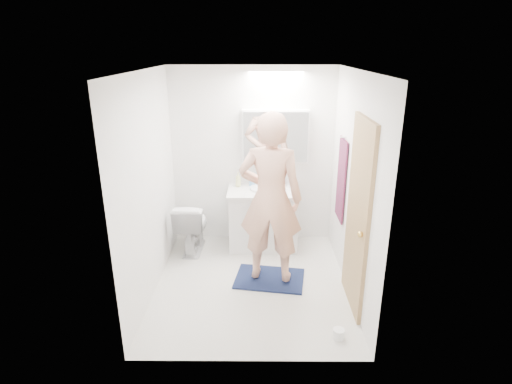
{
  "coord_description": "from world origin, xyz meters",
  "views": [
    {
      "loc": [
        0.08,
        -4.14,
        2.62
      ],
      "look_at": [
        0.05,
        0.25,
        1.05
      ],
      "focal_mm": 28.66,
      "sensor_mm": 36.0,
      "label": 1
    }
  ],
  "objects_px": {
    "toilet": "(192,226)",
    "toothbrush_cup": "(282,183)",
    "medicine_cabinet": "(275,136)",
    "person": "(271,199)",
    "soap_bottle_b": "(253,180)",
    "vanity_cabinet": "(263,220)",
    "toilet_paper_roll": "(339,334)",
    "soap_bottle_a": "(238,179)"
  },
  "relations": [
    {
      "from": "medicine_cabinet",
      "to": "toilet",
      "type": "relative_size",
      "value": 1.25
    },
    {
      "from": "soap_bottle_b",
      "to": "toilet_paper_roll",
      "type": "relative_size",
      "value": 1.5
    },
    {
      "from": "toothbrush_cup",
      "to": "person",
      "type": "bearing_deg",
      "value": -100.05
    },
    {
      "from": "person",
      "to": "toothbrush_cup",
      "type": "relative_size",
      "value": 20.75
    },
    {
      "from": "medicine_cabinet",
      "to": "person",
      "type": "distance_m",
      "value": 1.19
    },
    {
      "from": "toilet",
      "to": "toilet_paper_roll",
      "type": "height_order",
      "value": "toilet"
    },
    {
      "from": "medicine_cabinet",
      "to": "toilet_paper_roll",
      "type": "relative_size",
      "value": 8.0
    },
    {
      "from": "medicine_cabinet",
      "to": "toilet_paper_roll",
      "type": "distance_m",
      "value": 2.63
    },
    {
      "from": "soap_bottle_a",
      "to": "toothbrush_cup",
      "type": "xyz_separation_m",
      "value": [
        0.59,
        0.01,
        -0.06
      ]
    },
    {
      "from": "person",
      "to": "vanity_cabinet",
      "type": "bearing_deg",
      "value": -76.83
    },
    {
      "from": "vanity_cabinet",
      "to": "toilet",
      "type": "xyz_separation_m",
      "value": [
        -0.96,
        -0.11,
        -0.04
      ]
    },
    {
      "from": "vanity_cabinet",
      "to": "soap_bottle_a",
      "type": "relative_size",
      "value": 4.51
    },
    {
      "from": "toothbrush_cup",
      "to": "medicine_cabinet",
      "type": "bearing_deg",
      "value": 152.49
    },
    {
      "from": "toilet",
      "to": "person",
      "type": "relative_size",
      "value": 0.36
    },
    {
      "from": "person",
      "to": "soap_bottle_b",
      "type": "xyz_separation_m",
      "value": [
        -0.21,
        1.06,
        -0.12
      ]
    },
    {
      "from": "vanity_cabinet",
      "to": "toothbrush_cup",
      "type": "xyz_separation_m",
      "value": [
        0.25,
        0.16,
        0.47
      ]
    },
    {
      "from": "vanity_cabinet",
      "to": "toilet_paper_roll",
      "type": "relative_size",
      "value": 8.18
    },
    {
      "from": "vanity_cabinet",
      "to": "medicine_cabinet",
      "type": "relative_size",
      "value": 1.02
    },
    {
      "from": "toothbrush_cup",
      "to": "toilet_paper_roll",
      "type": "distance_m",
      "value": 2.27
    },
    {
      "from": "toothbrush_cup",
      "to": "soap_bottle_a",
      "type": "bearing_deg",
      "value": -179.03
    },
    {
      "from": "toothbrush_cup",
      "to": "toilet_paper_roll",
      "type": "xyz_separation_m",
      "value": [
        0.45,
        -2.07,
        -0.81
      ]
    },
    {
      "from": "medicine_cabinet",
      "to": "soap_bottle_b",
      "type": "xyz_separation_m",
      "value": [
        -0.3,
        -0.03,
        -0.6
      ]
    },
    {
      "from": "soap_bottle_b",
      "to": "toothbrush_cup",
      "type": "distance_m",
      "value": 0.4
    },
    {
      "from": "soap_bottle_b",
      "to": "toothbrush_cup",
      "type": "height_order",
      "value": "soap_bottle_b"
    },
    {
      "from": "soap_bottle_a",
      "to": "soap_bottle_b",
      "type": "distance_m",
      "value": 0.2
    },
    {
      "from": "medicine_cabinet",
      "to": "toothbrush_cup",
      "type": "distance_m",
      "value": 0.65
    },
    {
      "from": "medicine_cabinet",
      "to": "vanity_cabinet",
      "type": "bearing_deg",
      "value": -126.45
    },
    {
      "from": "vanity_cabinet",
      "to": "toilet_paper_roll",
      "type": "height_order",
      "value": "vanity_cabinet"
    },
    {
      "from": "soap_bottle_b",
      "to": "toilet_paper_roll",
      "type": "height_order",
      "value": "soap_bottle_b"
    },
    {
      "from": "medicine_cabinet",
      "to": "toothbrush_cup",
      "type": "height_order",
      "value": "medicine_cabinet"
    },
    {
      "from": "toilet",
      "to": "person",
      "type": "xyz_separation_m",
      "value": [
        1.02,
        -0.76,
        0.67
      ]
    },
    {
      "from": "soap_bottle_b",
      "to": "vanity_cabinet",
      "type": "bearing_deg",
      "value": -51.08
    },
    {
      "from": "vanity_cabinet",
      "to": "medicine_cabinet",
      "type": "xyz_separation_m",
      "value": [
        0.16,
        0.21,
        1.11
      ]
    },
    {
      "from": "medicine_cabinet",
      "to": "soap_bottle_a",
      "type": "xyz_separation_m",
      "value": [
        -0.5,
        -0.06,
        -0.58
      ]
    },
    {
      "from": "vanity_cabinet",
      "to": "soap_bottle_b",
      "type": "relative_size",
      "value": 5.44
    },
    {
      "from": "toilet",
      "to": "toilet_paper_roll",
      "type": "bearing_deg",
      "value": 135.17
    },
    {
      "from": "soap_bottle_a",
      "to": "soap_bottle_b",
      "type": "relative_size",
      "value": 1.21
    },
    {
      "from": "soap_bottle_a",
      "to": "toilet",
      "type": "bearing_deg",
      "value": -156.65
    },
    {
      "from": "toilet",
      "to": "toothbrush_cup",
      "type": "bearing_deg",
      "value": -164.63
    },
    {
      "from": "soap_bottle_b",
      "to": "medicine_cabinet",
      "type": "bearing_deg",
      "value": 5.7
    },
    {
      "from": "medicine_cabinet",
      "to": "soap_bottle_b",
      "type": "relative_size",
      "value": 5.32
    },
    {
      "from": "vanity_cabinet",
      "to": "person",
      "type": "height_order",
      "value": "person"
    }
  ]
}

